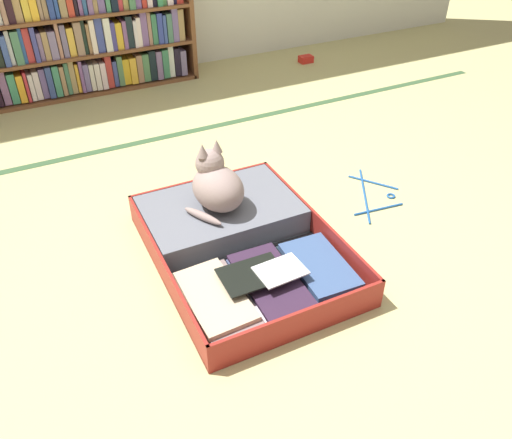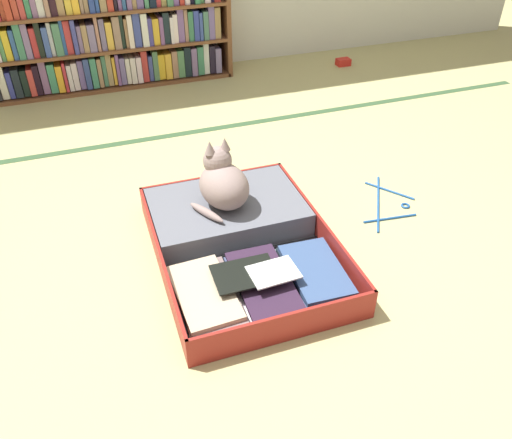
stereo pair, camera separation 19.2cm
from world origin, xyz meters
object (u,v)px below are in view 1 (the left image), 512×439
at_px(bookshelf, 69,36).
at_px(clothes_hanger, 373,195).
at_px(black_cat, 216,185).
at_px(small_red_pouch, 306,59).
at_px(open_suitcase, 236,239).

height_order(bookshelf, clothes_hanger, bookshelf).
xyz_separation_m(bookshelf, black_cat, (0.22, -1.81, -0.14)).
relative_size(bookshelf, small_red_pouch, 15.89).
bearing_deg(open_suitcase, clothes_hanger, 5.12).
bearing_deg(open_suitcase, black_cat, 93.48).
bearing_deg(open_suitcase, bookshelf, 96.73).
bearing_deg(small_red_pouch, open_suitcase, -128.44).
height_order(open_suitcase, clothes_hanger, open_suitcase).
distance_m(bookshelf, small_red_pouch, 1.69).
distance_m(black_cat, small_red_pouch, 2.16).
relative_size(black_cat, small_red_pouch, 2.89).
xyz_separation_m(open_suitcase, small_red_pouch, (1.41, 1.78, -0.03)).
relative_size(bookshelf, open_suitcase, 1.72).
distance_m(clothes_hanger, small_red_pouch, 1.84).
distance_m(open_suitcase, black_cat, 0.24).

